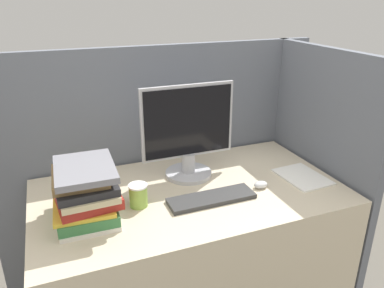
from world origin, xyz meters
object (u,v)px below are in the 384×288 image
at_px(coffee_cup, 138,195).
at_px(book_stack, 85,193).
at_px(monitor, 188,136).
at_px(keyboard, 212,198).
at_px(mouse, 261,185).

height_order(coffee_cup, book_stack, book_stack).
bearing_deg(monitor, keyboard, -88.61).
bearing_deg(monitor, mouse, -43.23).
distance_m(monitor, mouse, 0.42).
bearing_deg(mouse, keyboard, -175.97).
distance_m(mouse, coffee_cup, 0.59).
bearing_deg(keyboard, monitor, 91.39).
bearing_deg(keyboard, mouse, 4.03).
height_order(keyboard, mouse, mouse).
relative_size(monitor, keyboard, 1.18).
bearing_deg(coffee_cup, mouse, -5.50).
relative_size(keyboard, mouse, 5.85).
xyz_separation_m(monitor, mouse, (0.27, -0.26, -0.20)).
relative_size(monitor, mouse, 6.92).
bearing_deg(book_stack, monitor, 22.29).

